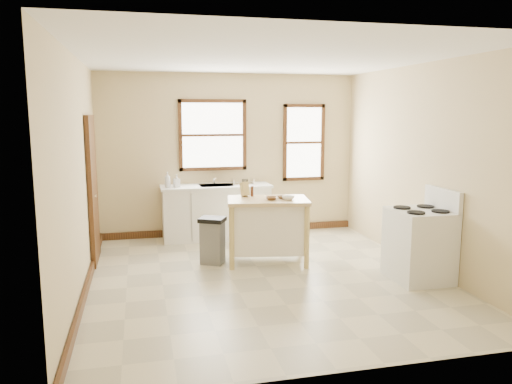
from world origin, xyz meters
TOP-DOWN VIEW (x-y plane):
  - floor at (0.00, 0.00)m, footprint 5.00×5.00m
  - ceiling at (0.00, 0.00)m, footprint 5.00×5.00m
  - wall_back at (0.00, 2.50)m, footprint 4.50×0.04m
  - wall_left at (-2.25, 0.00)m, footprint 0.04×5.00m
  - wall_right at (2.25, 0.00)m, footprint 0.04×5.00m
  - window_main at (-0.30, 2.48)m, footprint 1.17×0.06m
  - window_side at (1.35, 2.48)m, footprint 0.77×0.06m
  - door_left at (-2.21, 1.30)m, footprint 0.06×0.90m
  - baseboard_back at (0.00, 2.47)m, footprint 4.50×0.04m
  - baseboard_left at (-2.22, 0.00)m, footprint 0.04×5.00m
  - sink_counter at (-0.30, 2.20)m, footprint 1.86×0.62m
  - faucet at (-0.30, 2.38)m, footprint 0.03×0.03m
  - soap_bottle_a at (-1.11, 2.11)m, footprint 0.10×0.10m
  - soap_bottle_b at (-0.96, 2.12)m, footprint 0.12×0.12m
  - dish_rack at (0.16, 2.18)m, footprint 0.40×0.33m
  - kitchen_island at (0.20, 0.64)m, footprint 1.24×0.91m
  - knife_block at (-0.07, 0.92)m, footprint 0.12×0.12m
  - pepper_grinder at (0.03, 0.90)m, footprint 0.05×0.05m
  - bowl_a at (0.23, 0.55)m, footprint 0.22×0.22m
  - bowl_b at (0.41, 0.63)m, footprint 0.19×0.19m
  - bowl_c at (0.46, 0.49)m, footprint 0.19×0.19m
  - trash_bin at (-0.57, 0.77)m, footprint 0.44×0.42m
  - gas_stove at (1.90, -0.53)m, footprint 0.73×0.74m

SIDE VIEW (x-z plane):
  - floor at x=0.00m, z-range 0.00..0.00m
  - baseboard_back at x=0.00m, z-range 0.00..0.12m
  - baseboard_left at x=-2.22m, z-range 0.00..0.12m
  - trash_bin at x=-0.57m, z-range 0.00..0.67m
  - sink_counter at x=-0.30m, z-range 0.00..0.92m
  - kitchen_island at x=0.20m, z-range 0.00..0.93m
  - gas_stove at x=1.90m, z-range 0.00..1.18m
  - bowl_b at x=0.41m, z-range 0.93..0.96m
  - bowl_a at x=0.23m, z-range 0.93..0.97m
  - bowl_c at x=0.46m, z-range 0.93..0.98m
  - dish_rack at x=0.16m, z-range 0.92..1.01m
  - pepper_grinder at x=0.03m, z-range 0.93..1.08m
  - soap_bottle_b at x=-0.96m, z-range 0.92..1.12m
  - knife_block at x=-0.07m, z-range 0.93..1.13m
  - faucet at x=-0.30m, z-range 0.92..1.14m
  - soap_bottle_a at x=-1.11m, z-range 0.92..1.18m
  - door_left at x=-2.21m, z-range 0.00..2.10m
  - wall_back at x=0.00m, z-range 0.00..2.80m
  - wall_left at x=-2.25m, z-range 0.00..2.80m
  - wall_right at x=2.25m, z-range 0.00..2.80m
  - window_side at x=1.35m, z-range 0.92..2.29m
  - window_main at x=-0.30m, z-range 1.14..2.36m
  - ceiling at x=0.00m, z-range 2.80..2.80m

